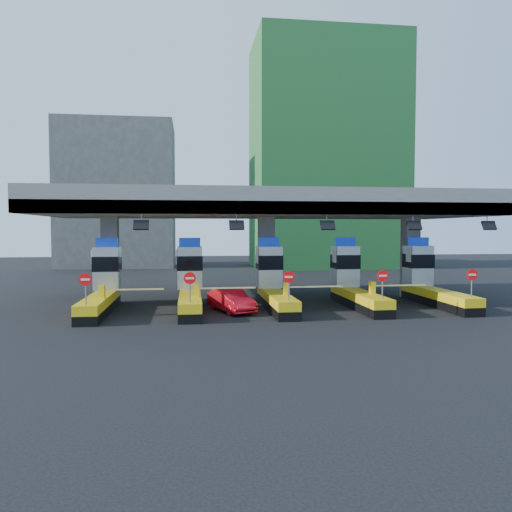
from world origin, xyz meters
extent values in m
plane|color=black|center=(0.00, 0.00, 0.00)|extent=(120.00, 120.00, 0.00)
cube|color=slate|center=(0.00, 3.00, 6.25)|extent=(28.00, 12.00, 1.50)
cube|color=#4C4C49|center=(0.00, -2.70, 5.85)|extent=(28.00, 0.60, 0.70)
cube|color=slate|center=(-10.00, 3.00, 2.75)|extent=(1.00, 1.00, 5.50)
cube|color=slate|center=(0.00, 3.00, 2.75)|extent=(1.00, 1.00, 5.50)
cube|color=slate|center=(10.00, 3.00, 2.75)|extent=(1.00, 1.00, 5.50)
cylinder|color=slate|center=(-7.50, -2.70, 5.25)|extent=(0.06, 0.06, 0.50)
cube|color=black|center=(-7.50, -2.90, 4.90)|extent=(0.80, 0.38, 0.54)
cylinder|color=slate|center=(-2.50, -2.70, 5.25)|extent=(0.06, 0.06, 0.50)
cube|color=black|center=(-2.50, -2.90, 4.90)|extent=(0.80, 0.38, 0.54)
cylinder|color=slate|center=(2.50, -2.70, 5.25)|extent=(0.06, 0.06, 0.50)
cube|color=black|center=(2.50, -2.90, 4.90)|extent=(0.80, 0.38, 0.54)
cylinder|color=slate|center=(7.50, -2.70, 5.25)|extent=(0.06, 0.06, 0.50)
cube|color=black|center=(7.50, -2.90, 4.90)|extent=(0.80, 0.38, 0.54)
cylinder|color=slate|center=(12.00, -2.70, 5.25)|extent=(0.06, 0.06, 0.50)
cube|color=black|center=(12.00, -2.90, 4.90)|extent=(0.80, 0.38, 0.54)
cube|color=black|center=(-10.00, -1.00, 0.25)|extent=(1.20, 8.00, 0.50)
cube|color=#E5B70C|center=(-10.00, -1.00, 0.75)|extent=(1.20, 8.00, 0.50)
cube|color=#9EA3A8|center=(-10.00, 1.80, 2.30)|extent=(1.50, 1.50, 2.60)
cube|color=black|center=(-10.00, 1.78, 2.60)|extent=(1.56, 1.56, 0.90)
cube|color=#0C2DBF|center=(-10.00, 1.80, 3.88)|extent=(1.30, 0.35, 0.55)
cube|color=white|center=(-10.80, 1.50, 3.00)|extent=(0.06, 0.70, 0.90)
cylinder|color=slate|center=(-10.00, -4.60, 1.65)|extent=(0.07, 0.07, 1.30)
cylinder|color=red|center=(-10.00, -4.63, 2.25)|extent=(0.60, 0.04, 0.60)
cube|color=white|center=(-10.00, -4.65, 2.25)|extent=(0.42, 0.02, 0.10)
cube|color=#E5B70C|center=(-9.65, -2.20, 1.35)|extent=(0.30, 0.35, 0.70)
cube|color=white|center=(-8.00, -2.20, 1.45)|extent=(3.20, 0.08, 0.08)
cube|color=black|center=(-5.00, -1.00, 0.25)|extent=(1.20, 8.00, 0.50)
cube|color=#E5B70C|center=(-5.00, -1.00, 0.75)|extent=(1.20, 8.00, 0.50)
cube|color=#9EA3A8|center=(-5.00, 1.80, 2.30)|extent=(1.50, 1.50, 2.60)
cube|color=black|center=(-5.00, 1.78, 2.60)|extent=(1.56, 1.56, 0.90)
cube|color=#0C2DBF|center=(-5.00, 1.80, 3.88)|extent=(1.30, 0.35, 0.55)
cube|color=white|center=(-5.80, 1.50, 3.00)|extent=(0.06, 0.70, 0.90)
cylinder|color=slate|center=(-5.00, -4.60, 1.65)|extent=(0.07, 0.07, 1.30)
cylinder|color=red|center=(-5.00, -4.63, 2.25)|extent=(0.60, 0.04, 0.60)
cube|color=white|center=(-5.00, -4.65, 2.25)|extent=(0.42, 0.02, 0.10)
cube|color=#E5B70C|center=(-4.65, -2.20, 1.35)|extent=(0.30, 0.35, 0.70)
cube|color=white|center=(-3.00, -2.20, 1.45)|extent=(3.20, 0.08, 0.08)
cube|color=black|center=(0.00, -1.00, 0.25)|extent=(1.20, 8.00, 0.50)
cube|color=#E5B70C|center=(0.00, -1.00, 0.75)|extent=(1.20, 8.00, 0.50)
cube|color=#9EA3A8|center=(0.00, 1.80, 2.30)|extent=(1.50, 1.50, 2.60)
cube|color=black|center=(0.00, 1.78, 2.60)|extent=(1.56, 1.56, 0.90)
cube|color=#0C2DBF|center=(0.00, 1.80, 3.88)|extent=(1.30, 0.35, 0.55)
cube|color=white|center=(-0.80, 1.50, 3.00)|extent=(0.06, 0.70, 0.90)
cylinder|color=slate|center=(0.00, -4.60, 1.65)|extent=(0.07, 0.07, 1.30)
cylinder|color=red|center=(0.00, -4.63, 2.25)|extent=(0.60, 0.04, 0.60)
cube|color=white|center=(0.00, -4.65, 2.25)|extent=(0.42, 0.02, 0.10)
cube|color=#E5B70C|center=(0.35, -2.20, 1.35)|extent=(0.30, 0.35, 0.70)
cube|color=white|center=(2.00, -2.20, 1.45)|extent=(3.20, 0.08, 0.08)
cube|color=black|center=(5.00, -1.00, 0.25)|extent=(1.20, 8.00, 0.50)
cube|color=#E5B70C|center=(5.00, -1.00, 0.75)|extent=(1.20, 8.00, 0.50)
cube|color=#9EA3A8|center=(5.00, 1.80, 2.30)|extent=(1.50, 1.50, 2.60)
cube|color=black|center=(5.00, 1.78, 2.60)|extent=(1.56, 1.56, 0.90)
cube|color=#0C2DBF|center=(5.00, 1.80, 3.88)|extent=(1.30, 0.35, 0.55)
cube|color=white|center=(4.20, 1.50, 3.00)|extent=(0.06, 0.70, 0.90)
cylinder|color=slate|center=(5.00, -4.60, 1.65)|extent=(0.07, 0.07, 1.30)
cylinder|color=red|center=(5.00, -4.63, 2.25)|extent=(0.60, 0.04, 0.60)
cube|color=white|center=(5.00, -4.65, 2.25)|extent=(0.42, 0.02, 0.10)
cube|color=#E5B70C|center=(5.35, -2.20, 1.35)|extent=(0.30, 0.35, 0.70)
cube|color=white|center=(7.00, -2.20, 1.45)|extent=(3.20, 0.08, 0.08)
cube|color=black|center=(10.00, -1.00, 0.25)|extent=(1.20, 8.00, 0.50)
cube|color=#E5B70C|center=(10.00, -1.00, 0.75)|extent=(1.20, 8.00, 0.50)
cube|color=#9EA3A8|center=(10.00, 1.80, 2.30)|extent=(1.50, 1.50, 2.60)
cube|color=black|center=(10.00, 1.78, 2.60)|extent=(1.56, 1.56, 0.90)
cube|color=#0C2DBF|center=(10.00, 1.80, 3.88)|extent=(1.30, 0.35, 0.55)
cube|color=white|center=(9.20, 1.50, 3.00)|extent=(0.06, 0.70, 0.90)
cylinder|color=slate|center=(10.00, -4.60, 1.65)|extent=(0.07, 0.07, 1.30)
cylinder|color=red|center=(10.00, -4.63, 2.25)|extent=(0.60, 0.04, 0.60)
cube|color=white|center=(10.00, -4.65, 2.25)|extent=(0.42, 0.02, 0.10)
cube|color=#E5B70C|center=(10.35, -2.20, 1.35)|extent=(0.30, 0.35, 0.70)
cube|color=white|center=(12.00, -2.20, 1.45)|extent=(3.20, 0.08, 0.08)
cube|color=#1E5926|center=(12.00, 32.00, 14.00)|extent=(18.00, 12.00, 28.00)
cube|color=#4C4C49|center=(-14.00, 36.00, 9.00)|extent=(14.00, 10.00, 18.00)
imported|color=red|center=(-2.69, -1.45, 0.65)|extent=(2.69, 4.20, 1.31)
camera|label=1|loc=(-4.97, -29.46, 4.64)|focal=35.00mm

